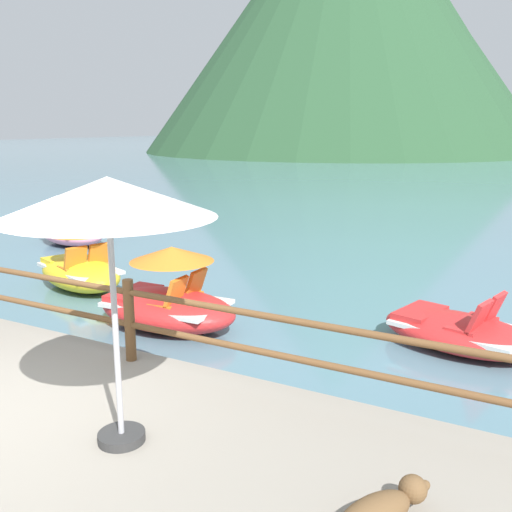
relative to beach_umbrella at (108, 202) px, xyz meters
name	(u,v)px	position (x,y,z in m)	size (l,w,h in m)	color
ground_plane	(501,170)	(-1.08, 39.84, -2.45)	(200.00, 200.00, 0.00)	slate
dock_railing	(129,311)	(-1.08, 1.39, -1.46)	(23.92, 0.12, 0.95)	brown
beach_umbrella	(108,202)	(0.00, 0.00, 0.00)	(1.70, 1.70, 2.24)	#B2B2B7
dog_resting	(381,510)	(2.25, 0.00, -1.92)	(0.58, 0.97, 0.26)	brown
pedal_boat_1	(167,300)	(-2.03, 3.33, -2.01)	(2.30, 1.39, 1.28)	red
pedal_boat_2	(72,228)	(-8.07, 7.28, -2.02)	(2.57, 1.99, 1.25)	pink
pedal_boat_3	(80,267)	(-4.80, 4.30, -2.02)	(2.48, 1.82, 1.28)	yellow
pedal_boat_4	(459,331)	(1.99, 4.59, -2.20)	(2.41, 1.74, 0.82)	red
cliff_headland	(359,21)	(-19.74, 63.11, 12.05)	(45.29, 45.29, 30.89)	#284C2D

